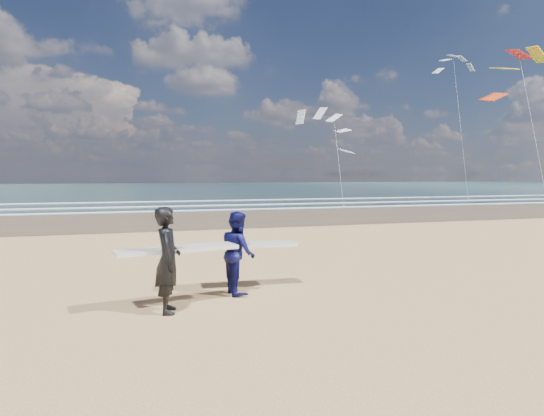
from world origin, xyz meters
name	(u,v)px	position (x,y,z in m)	size (l,w,h in m)	color
wet_sand_strip	(465,210)	(20.00, 18.00, 0.01)	(220.00, 12.00, 0.01)	#4E4129
ocean	(251,188)	(20.00, 72.00, 0.01)	(220.00, 100.00, 0.02)	#182E35
foam_breakers	(385,201)	(20.00, 28.10, 0.05)	(220.00, 11.70, 0.05)	white
surfer_near	(169,258)	(-0.93, -0.01, 0.93)	(2.26, 1.17, 1.83)	black
surfer_far	(239,252)	(0.53, 0.92, 0.83)	(2.23, 1.10, 1.65)	#0C0D45
kite_0	(528,100)	(25.93, 19.07, 7.63)	(7.57, 4.93, 12.54)	slate
kite_1	(337,147)	(15.06, 27.21, 4.58)	(5.85, 4.74, 8.18)	slate
kite_5	(460,118)	(30.65, 32.10, 7.95)	(4.74, 4.62, 15.37)	slate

